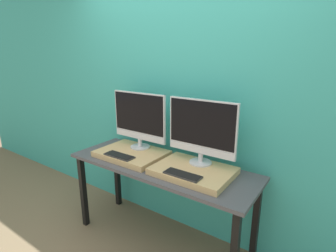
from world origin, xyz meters
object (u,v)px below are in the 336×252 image
at_px(monitor_right, 202,130).
at_px(keyboard_right, 183,175).
at_px(keyboard_left, 119,156).
at_px(monitor_left, 139,118).

xyz_separation_m(monitor_right, keyboard_right, (0.00, -0.28, -0.28)).
height_order(keyboard_left, keyboard_right, same).
height_order(monitor_left, keyboard_left, monitor_left).
bearing_deg(monitor_right, keyboard_left, -156.92).
bearing_deg(keyboard_right, monitor_left, 156.92).
xyz_separation_m(keyboard_left, keyboard_right, (0.66, 0.00, 0.00)).
height_order(monitor_left, monitor_right, same).
bearing_deg(keyboard_right, monitor_right, 90.00).
bearing_deg(keyboard_left, monitor_left, 90.00).
xyz_separation_m(keyboard_left, monitor_right, (0.66, 0.28, 0.28)).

